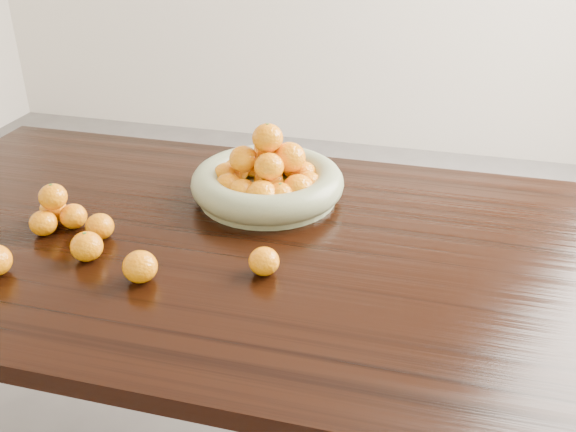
% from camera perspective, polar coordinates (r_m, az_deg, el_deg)
% --- Properties ---
extents(dining_table, '(2.00, 1.00, 0.75)m').
position_cam_1_polar(dining_table, '(1.45, -0.55, -5.45)').
color(dining_table, black).
rests_on(dining_table, ground).
extents(fruit_bowl, '(0.38, 0.38, 0.19)m').
position_cam_1_polar(fruit_bowl, '(1.58, -1.83, 3.21)').
color(fruit_bowl, gray).
rests_on(fruit_bowl, dining_table).
extents(orange_pyramid, '(0.12, 0.12, 0.11)m').
position_cam_1_polar(orange_pyramid, '(1.54, -19.95, 0.42)').
color(orange_pyramid, orange).
rests_on(orange_pyramid, dining_table).
extents(loose_orange_0, '(0.07, 0.07, 0.06)m').
position_cam_1_polar(loose_orange_0, '(1.39, -17.46, -2.60)').
color(loose_orange_0, orange).
rests_on(loose_orange_0, dining_table).
extents(loose_orange_1, '(0.07, 0.07, 0.06)m').
position_cam_1_polar(loose_orange_1, '(1.29, -13.02, -4.41)').
color(loose_orange_1, orange).
rests_on(loose_orange_1, dining_table).
extents(loose_orange_2, '(0.06, 0.06, 0.06)m').
position_cam_1_polar(loose_orange_2, '(1.29, -2.15, -4.05)').
color(loose_orange_2, orange).
rests_on(loose_orange_2, dining_table).
extents(loose_orange_3, '(0.06, 0.06, 0.06)m').
position_cam_1_polar(loose_orange_3, '(1.47, -16.39, -0.89)').
color(loose_orange_3, orange).
rests_on(loose_orange_3, dining_table).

